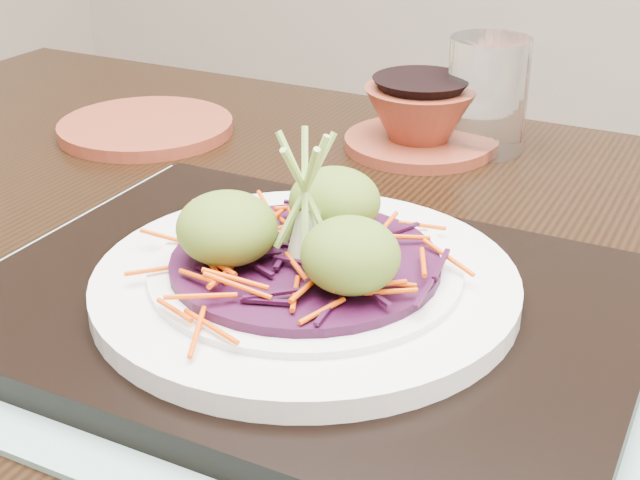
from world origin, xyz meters
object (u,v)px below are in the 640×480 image
at_px(white_plate, 306,281).
at_px(terracotta_side_plate, 146,127).
at_px(terracotta_bowl_set, 420,122).
at_px(dining_table, 313,414).
at_px(water_glass, 487,95).
at_px(serving_tray, 306,306).

bearing_deg(white_plate, terracotta_side_plate, 140.48).
distance_m(terracotta_side_plate, terracotta_bowl_set, 0.27).
distance_m(white_plate, terracotta_side_plate, 0.40).
relative_size(dining_table, white_plate, 4.93).
bearing_deg(water_glass, terracotta_bowl_set, -154.27).
height_order(water_glass, terracotta_bowl_set, water_glass).
relative_size(white_plate, water_glass, 2.47).
height_order(serving_tray, terracotta_side_plate, serving_tray).
relative_size(serving_tray, white_plate, 1.54).
xyz_separation_m(white_plate, terracotta_side_plate, (-0.31, 0.26, -0.02)).
height_order(dining_table, terracotta_side_plate, terracotta_side_plate).
height_order(serving_tray, white_plate, white_plate).
xyz_separation_m(serving_tray, terracotta_bowl_set, (-0.05, 0.33, 0.01)).
bearing_deg(dining_table, water_glass, 87.06).
xyz_separation_m(terracotta_side_plate, water_glass, (0.31, 0.11, 0.05)).
distance_m(dining_table, water_glass, 0.35).
distance_m(dining_table, serving_tray, 0.13).
xyz_separation_m(white_plate, water_glass, (0.01, 0.36, 0.02)).
relative_size(dining_table, serving_tray, 3.20).
bearing_deg(terracotta_side_plate, serving_tray, -39.52).
distance_m(serving_tray, terracotta_side_plate, 0.40).
xyz_separation_m(dining_table, terracotta_bowl_set, (-0.03, 0.29, 0.13)).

